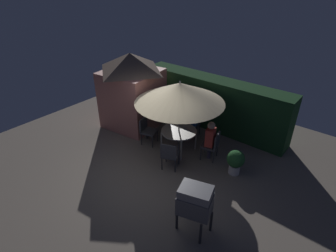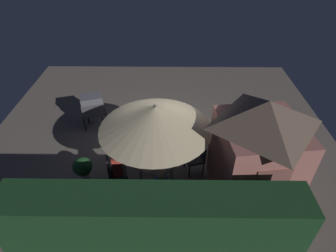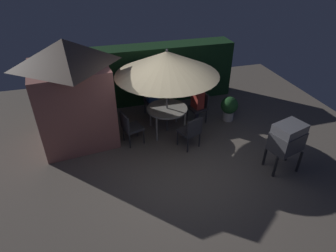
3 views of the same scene
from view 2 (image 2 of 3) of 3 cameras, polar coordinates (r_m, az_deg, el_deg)
ground_plane at (r=8.58m, az=-1.49°, el=-3.60°), size 11.00×11.00×0.00m
hedge_backdrop at (r=5.58m, az=-2.87°, el=-20.31°), size 5.53×0.79×1.82m
garden_shed at (r=6.66m, az=18.06°, el=-4.64°), size 2.10×2.10×2.67m
patio_table at (r=7.09m, az=-2.38°, el=-7.04°), size 1.10×1.10×0.73m
patio_umbrella at (r=6.24m, az=-2.69°, el=1.70°), size 2.65×2.65×2.35m
bbq_grill at (r=9.07m, az=-15.37°, el=4.12°), size 0.81×0.68×1.20m
chair_near_shed at (r=7.13m, az=-11.09°, el=-9.22°), size 0.57×0.56×0.90m
chair_far_side at (r=6.48m, az=-1.14°, el=-14.53°), size 0.53×0.54×0.90m
chair_toward_hedge at (r=7.44m, az=6.12°, el=-6.21°), size 0.57×0.57×0.90m
chair_toward_house at (r=7.89m, az=-4.79°, el=-3.11°), size 0.60×0.60×0.90m
potted_plant_by_shed at (r=7.53m, az=-17.26°, el=-8.35°), size 0.50×0.50×0.75m
person_in_red at (r=6.95m, az=-10.64°, el=-7.62°), size 0.32×0.39×1.26m
person_in_blue at (r=6.33m, az=-1.28°, el=-12.46°), size 0.38×0.29×1.26m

